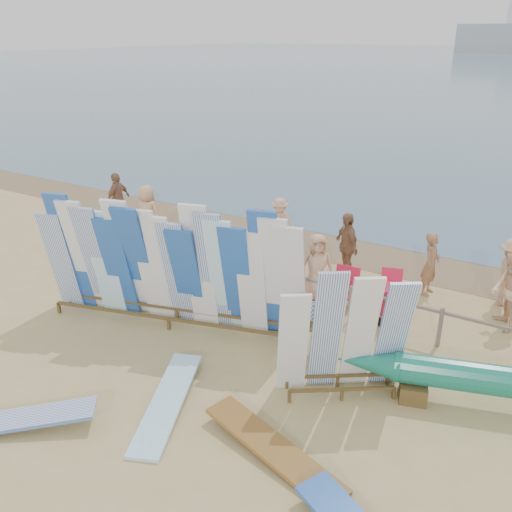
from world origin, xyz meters
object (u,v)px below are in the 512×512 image
Objects in this scene: beachgoer_extra_1 at (118,199)px; beachgoer_7 at (431,264)px; main_surfboard_rack at (170,270)px; beachgoer_9 at (510,272)px; beachgoer_3 at (279,222)px; beach_chair_left at (282,279)px; flat_board_c at (273,455)px; beach_chair_right at (343,295)px; beachgoer_2 at (258,239)px; beachgoer_0 at (147,213)px; vendor_table at (314,337)px; stroller at (390,302)px; flat_board_a at (168,407)px; flat_board_e at (16,428)px; beachgoer_4 at (346,246)px; beachgoer_6 at (317,268)px; beachgoer_8 at (509,292)px; side_surfboard_rack at (344,338)px.

beachgoer_7 is (10.45, 0.22, -0.10)m from beachgoer_extra_1.
main_surfboard_rack reaches higher than beachgoer_7.
beachgoer_3 is (-6.59, 0.52, -0.08)m from beachgoer_9.
flat_board_c is at bearing -41.66° from beach_chair_left.
beach_chair_right is 0.58× the size of beachgoer_7.
main_surfboard_rack is 3.44× the size of beachgoer_2.
main_surfboard_rack is 8.04m from beachgoer_9.
beachgoer_0 is 8.64m from beachgoer_7.
vendor_table is 4.27m from beachgoer_7.
vendor_table is 2.39m from stroller.
flat_board_a is 8.17m from beachgoer_3.
beachgoer_9 is at bearing -72.16° from beachgoer_7.
beachgoer_9 is at bearing 97.16° from beachgoer_2.
beachgoer_7 reaches higher than stroller.
flat_board_e is at bearing -79.09° from beach_chair_left.
main_surfboard_rack reaches higher than beachgoer_4.
beachgoer_9 reaches higher than flat_board_c.
beachgoer_8 is (4.22, 0.92, 0.04)m from beachgoer_6.
beachgoer_7 is at bearing 96.83° from beachgoer_2.
beachgoer_0 is 0.99× the size of beachgoer_4.
beachgoer_0 is 0.98× the size of beachgoer_extra_1.
beachgoer_9 is (3.36, 2.10, 0.58)m from beach_chair_right.
main_surfboard_rack is 5.24× the size of stroller.
main_surfboard_rack is at bearing 141.18° from beachgoer_7.
vendor_table is (3.26, 0.53, -0.96)m from main_surfboard_rack.
main_surfboard_rack reaches higher than beach_chair_left.
beachgoer_3 is (-4.28, 7.90, 0.78)m from flat_board_c.
beachgoer_0 is at bearing 101.14° from beachgoer_7.
main_surfboard_rack reaches higher than beachgoer_0.
beachgoer_7 is at bearing -37.26° from beachgoer_3.
beachgoer_9 reaches higher than beach_chair_right.
stroller is at bearing -2.59° from beachgoer_4.
vendor_table is at bearing -84.63° from beach_chair_right.
beachgoer_9 is at bearing 42.35° from beach_chair_left.
beachgoer_2 is (-2.23, 0.92, 0.01)m from beachgoer_6.
beachgoer_extra_1 is (-5.88, 8.51, 0.92)m from flat_board_e.
beachgoer_extra_1 reaches higher than beachgoer_4.
flat_board_a is 1.54× the size of beachgoer_2.
beachgoer_4 is (0.09, 1.64, 0.05)m from beachgoer_6.
beach_chair_left is 0.46× the size of beachgoer_6.
beachgoer_0 is at bearing 177.70° from beachgoer_3.
vendor_table is 0.67× the size of beachgoer_0.
beachgoer_8 is at bearing 11.09° from beach_chair_right.
beachgoer_6 is 1.06× the size of beachgoer_7.
flat_board_c is (4.03, 1.71, 0.00)m from flat_board_e.
side_surfboard_rack is 2.15× the size of vendor_table.
beachgoer_9 is (5.11, 2.02, 0.62)m from beach_chair_left.
beachgoer_extra_1 reaches higher than flat_board_c.
beachgoer_6 reaches higher than beachgoer_3.
beach_chair_right is (-0.33, 2.34, -0.13)m from vendor_table.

